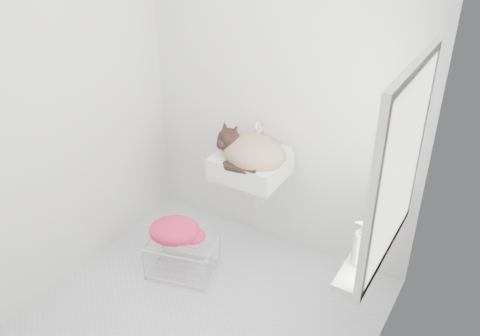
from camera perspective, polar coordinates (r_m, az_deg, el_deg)
The scene contains 15 objects.
floor at distance 3.74m, azimuth -3.56°, elevation -15.29°, with size 2.20×2.00×0.02m, color silver.
back_wall at distance 3.78m, azimuth 4.40°, elevation 7.98°, with size 2.20×0.02×2.50m, color silver.
right_wall at distance 2.60m, azimuth 16.12°, elevation -3.92°, with size 0.02×2.00×2.50m, color silver.
left_wall at distance 3.68m, azimuth -18.61°, elevation 5.88°, with size 0.02×2.00×2.50m, color silver.
window_glass at distance 2.73m, azimuth 17.30°, elevation -0.05°, with size 0.01×0.80×1.00m, color white.
window_frame at distance 2.73m, azimuth 17.00°, elevation 0.03°, with size 0.04×0.90×1.10m, color white.
windowsill at distance 3.02m, azimuth 14.47°, elevation -8.29°, with size 0.16×0.88×0.04m, color white.
sink at distance 3.78m, azimuth 1.21°, elevation 1.34°, with size 0.50×0.44×0.20m, color white.
faucet at distance 3.85m, azimuth 2.56°, elevation 4.27°, with size 0.18×0.13×0.18m, color silver, non-canonical shape.
cat at distance 3.74m, azimuth 1.22°, elevation 1.75°, with size 0.54×0.47×0.31m.
wire_rack at distance 3.95m, azimuth -6.34°, elevation -9.62°, with size 0.48×0.34×0.29m, color #BDBBBB.
towel at distance 3.87m, azimuth -7.19°, elevation -7.45°, with size 0.38×0.27×0.16m, color #DF0C00.
bottle_a at distance 2.85m, azimuth 13.02°, elevation -10.18°, with size 0.09×0.09×0.23m, color silver.
bottle_b at distance 2.96m, azimuth 13.95°, elevation -8.60°, with size 0.08×0.08×0.17m, color #2B8675.
bottle_c at distance 3.11m, azimuth 15.09°, elevation -6.62°, with size 0.15×0.15×0.19m, color silver.
Camera 1 is at (1.54, -2.16, 2.64)m, focal length 38.75 mm.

